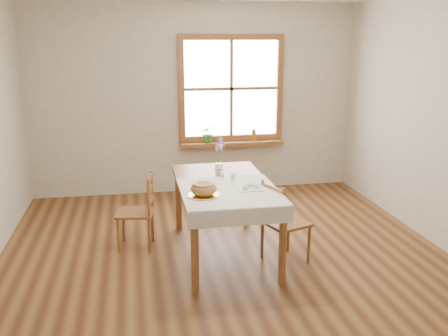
# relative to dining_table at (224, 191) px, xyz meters

# --- Properties ---
(ground) EXTENTS (5.00, 5.00, 0.00)m
(ground) POSITION_rel_dining_table_xyz_m (0.00, -0.30, -0.66)
(ground) COLOR brown
(ground) RESTS_ON ground
(room_walls) EXTENTS (4.60, 5.10, 2.65)m
(room_walls) POSITION_rel_dining_table_xyz_m (0.00, -0.30, 1.04)
(room_walls) COLOR beige
(room_walls) RESTS_ON ground
(window) EXTENTS (1.46, 0.08, 1.46)m
(window) POSITION_rel_dining_table_xyz_m (0.50, 2.17, 0.79)
(window) COLOR #985E2F
(window) RESTS_ON ground
(window_sill) EXTENTS (1.46, 0.20, 0.05)m
(window_sill) POSITION_rel_dining_table_xyz_m (0.50, 2.10, 0.03)
(window_sill) COLOR #985E2F
(window_sill) RESTS_ON ground
(dining_table) EXTENTS (0.90, 1.60, 0.75)m
(dining_table) POSITION_rel_dining_table_xyz_m (0.00, 0.00, 0.00)
(dining_table) COLOR #985E2F
(dining_table) RESTS_ON ground
(table_linen) EXTENTS (0.91, 0.99, 0.01)m
(table_linen) POSITION_rel_dining_table_xyz_m (0.00, -0.30, 0.09)
(table_linen) COLOR silver
(table_linen) RESTS_ON dining_table
(chair_left) EXTENTS (0.43, 0.42, 0.78)m
(chair_left) POSITION_rel_dining_table_xyz_m (-0.88, 0.32, -0.27)
(chair_left) COLOR #985E2F
(chair_left) RESTS_ON ground
(chair_right) EXTENTS (0.51, 0.50, 0.82)m
(chair_right) POSITION_rel_dining_table_xyz_m (0.56, -0.28, -0.26)
(chair_right) COLOR #985E2F
(chair_right) RESTS_ON ground
(bread_plate) EXTENTS (0.29, 0.29, 0.01)m
(bread_plate) POSITION_rel_dining_table_xyz_m (-0.26, -0.42, 0.10)
(bread_plate) COLOR white
(bread_plate) RESTS_ON table_linen
(bread_loaf) EXTENTS (0.24, 0.24, 0.13)m
(bread_loaf) POSITION_rel_dining_table_xyz_m (-0.26, -0.42, 0.18)
(bread_loaf) COLOR #AD783D
(bread_loaf) RESTS_ON bread_plate
(egg_napkin) EXTENTS (0.25, 0.21, 0.01)m
(egg_napkin) POSITION_rel_dining_table_xyz_m (0.19, -0.28, 0.10)
(egg_napkin) COLOR silver
(egg_napkin) RESTS_ON table_linen
(eggs) EXTENTS (0.19, 0.17, 0.04)m
(eggs) POSITION_rel_dining_table_xyz_m (0.19, -0.28, 0.13)
(eggs) COLOR silver
(eggs) RESTS_ON egg_napkin
(salt_shaker) EXTENTS (0.05, 0.05, 0.08)m
(salt_shaker) POSITION_rel_dining_table_xyz_m (0.00, 0.10, 0.14)
(salt_shaker) COLOR white
(salt_shaker) RESTS_ON table_linen
(pepper_shaker) EXTENTS (0.06, 0.06, 0.09)m
(pepper_shaker) POSITION_rel_dining_table_xyz_m (0.09, 0.03, 0.14)
(pepper_shaker) COLOR white
(pepper_shaker) RESTS_ON table_linen
(flower_vase) EXTENTS (0.11, 0.11, 0.09)m
(flower_vase) POSITION_rel_dining_table_xyz_m (0.02, 0.39, 0.13)
(flower_vase) COLOR white
(flower_vase) RESTS_ON dining_table
(lavender_bouquet) EXTENTS (0.15, 0.15, 0.27)m
(lavender_bouquet) POSITION_rel_dining_table_xyz_m (0.02, 0.39, 0.31)
(lavender_bouquet) COLOR #6C5494
(lavender_bouquet) RESTS_ON flower_vase
(potted_plant) EXTENTS (0.23, 0.26, 0.20)m
(potted_plant) POSITION_rel_dining_table_xyz_m (0.16, 2.10, 0.15)
(potted_plant) COLOR #326A2A
(potted_plant) RESTS_ON window_sill
(amber_bottle) EXTENTS (0.08, 0.08, 0.17)m
(amber_bottle) POSITION_rel_dining_table_xyz_m (0.82, 2.10, 0.14)
(amber_bottle) COLOR #9E5B1D
(amber_bottle) RESTS_ON window_sill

